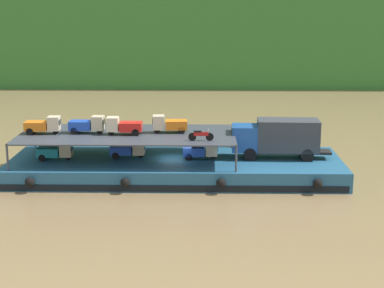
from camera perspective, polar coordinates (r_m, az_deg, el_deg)
ground_plane at (r=49.11m, az=-1.51°, el=-3.06°), size 400.00×400.00×0.00m
cargo_barge at (r=48.88m, az=-1.52°, el=-2.23°), size 26.13×9.02×1.50m
covered_lorry at (r=49.02m, az=7.97°, el=0.64°), size 7.91×2.52×3.10m
cargo_rack at (r=48.58m, az=-6.02°, el=0.87°), size 16.93×7.66×2.00m
mini_truck_lower_stern at (r=49.41m, az=-12.53°, el=-0.65°), size 2.74×1.21×1.38m
mini_truck_lower_aft at (r=49.14m, az=-5.92°, el=-0.48°), size 2.74×1.20×1.38m
mini_truck_lower_mid at (r=48.50m, az=0.82°, el=-0.59°), size 2.76×1.24×1.38m
mini_truck_upper_stern at (r=49.60m, az=-13.62°, el=1.71°), size 2.77×1.25×1.38m
mini_truck_upper_mid at (r=49.10m, az=-9.66°, el=1.79°), size 2.78×1.27×1.38m
mini_truck_upper_fore at (r=48.22m, az=-6.37°, el=1.68°), size 2.75×1.22×1.38m
mini_truck_upper_bow at (r=48.66m, az=-2.12°, el=1.86°), size 2.79×1.29×1.38m
motorcycle_upper_port at (r=45.86m, az=0.81°, el=0.84°), size 1.90×0.55×0.87m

